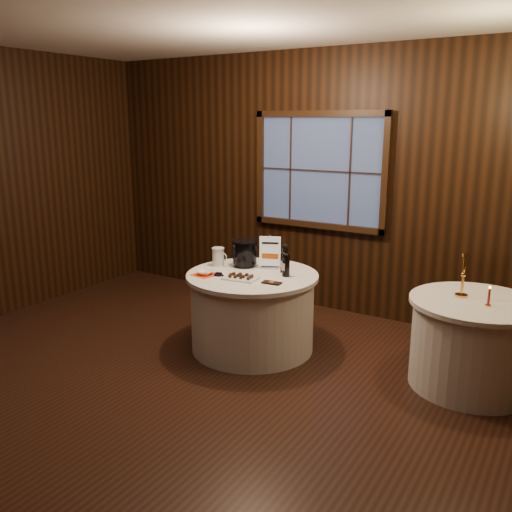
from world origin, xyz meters
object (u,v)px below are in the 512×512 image
Objects in this scene: port_bottle_left at (284,260)px; brass_candlestick at (463,281)px; chocolate_box at (272,283)px; cracker_bowl at (205,273)px; side_table at (472,343)px; sign_stand at (270,257)px; port_bottle_right at (286,263)px; chocolate_plate at (241,277)px; glass_pitcher at (218,257)px; red_candle at (489,298)px; ice_bucket at (245,253)px; main_table at (252,311)px; grape_bunch at (219,274)px.

port_bottle_left is 0.74× the size of brass_candlestick.
chocolate_box is (0.09, -0.39, -0.11)m from port_bottle_left.
side_table is at bearing 13.52° from cracker_bowl.
sign_stand is at bearing -177.59° from brass_candlestick.
port_bottle_right is at bearing -171.27° from brass_candlestick.
chocolate_box is at bearing 5.33° from chocolate_plate.
red_candle is (2.56, 0.12, -0.03)m from glass_pitcher.
chocolate_box is (0.53, -0.37, -0.13)m from ice_bucket.
ice_bucket is 1.52× the size of chocolate_box.
red_candle reaches higher than chocolate_plate.
main_table is 3.76× the size of sign_stand.
glass_pitcher is (-0.46, 0.29, 0.08)m from chocolate_plate.
ice_bucket reaches higher than main_table.
side_table is (2.00, 0.30, 0.00)m from main_table.
grape_bunch is at bearing -169.38° from red_candle.
port_bottle_left is 0.45m from ice_bucket.
port_bottle_right is (0.31, 0.10, 0.51)m from main_table.
port_bottle_right is at bearing -51.13° from port_bottle_left.
port_bottle_right is (0.08, -0.11, 0.01)m from port_bottle_left.
port_bottle_right is 1.82× the size of red_candle.
port_bottle_right is at bearing -10.01° from ice_bucket.
brass_candlestick reaches higher than main_table.
glass_pitcher reaches higher than side_table.
glass_pitcher reaches higher than grape_bunch.
brass_candlestick is (2.24, 0.61, 0.11)m from cracker_bowl.
grape_bunch is at bearing -55.77° from glass_pitcher.
glass_pitcher is at bearing 170.17° from main_table.
main_table is at bearing 36.20° from cracker_bowl.
ice_bucket reaches higher than red_candle.
grape_bunch is (-0.54, -0.34, -0.11)m from port_bottle_right.
grape_bunch is 0.40m from glass_pitcher.
grape_bunch reaches higher than main_table.
brass_candlestick is at bearing 5.47° from port_bottle_left.
side_table is 2.51m from glass_pitcher.
ice_bucket is at bearing 170.93° from sign_stand.
chocolate_box is (0.32, 0.03, -0.01)m from chocolate_plate.
brass_candlestick is (1.87, 0.34, 0.52)m from main_table.
port_bottle_left is at bearing -177.01° from side_table.
ice_bucket is (-0.44, -0.01, 0.02)m from port_bottle_left.
ice_bucket is at bearing -167.80° from port_bottle_right.
sign_stand is (0.04, 0.26, 0.50)m from main_table.
chocolate_box is at bearing -81.92° from sign_stand.
grape_bunch is at bearing -135.34° from port_bottle_left.
brass_candlestick is (2.33, 0.26, 0.04)m from glass_pitcher.
cracker_bowl reaches higher than chocolate_box.
grape_bunch is at bearing -178.51° from chocolate_box.
port_bottle_right is 0.77m from glass_pitcher.
brass_candlestick reaches higher than port_bottle_right.
cracker_bowl reaches higher than main_table.
ice_bucket is 0.78× the size of chocolate_plate.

